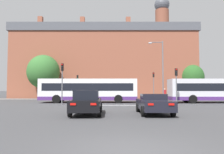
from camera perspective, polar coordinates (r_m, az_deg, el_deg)
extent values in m
plane|color=#3D3D3F|center=(6.23, 5.37, -18.67)|extent=(400.00, 400.00, 0.00)
cube|color=silver|center=(22.59, 1.61, -7.42)|extent=(9.75, 0.30, 0.01)
cube|color=gray|center=(37.18, 1.09, -5.76)|extent=(70.84, 2.50, 0.01)
cube|color=brown|center=(45.00, -1.72, 2.62)|extent=(34.97, 10.56, 12.46)
cube|color=#4C4F56|center=(46.24, -1.71, 11.29)|extent=(35.67, 10.98, 1.55)
cube|color=brown|center=(47.06, -17.93, 13.49)|extent=(0.90, 0.90, 2.10)
cube|color=brown|center=(45.45, -7.45, 13.96)|extent=(0.90, 0.90, 2.10)
cube|color=brown|center=(45.25, 4.51, 14.03)|extent=(0.90, 0.90, 2.10)
cube|color=brown|center=(49.49, 13.93, 12.60)|extent=(0.90, 0.90, 2.10)
cylinder|color=brown|center=(48.16, 13.22, 14.32)|extent=(2.79, 2.79, 4.18)
sphere|color=#4C4F56|center=(49.23, 13.17, 17.93)|extent=(3.09, 3.09, 3.09)
cube|color=black|center=(14.65, -6.33, -7.12)|extent=(1.96, 4.59, 0.68)
cube|color=black|center=(14.57, -6.33, -4.64)|extent=(1.63, 2.09, 0.59)
cylinder|color=black|center=(16.16, -9.04, -7.94)|extent=(0.24, 0.65, 0.64)
cylinder|color=black|center=(16.03, -2.75, -8.01)|extent=(0.24, 0.65, 0.64)
cylinder|color=black|center=(13.39, -10.65, -8.91)|extent=(0.24, 0.65, 0.64)
cylinder|color=black|center=(13.23, -3.04, -9.03)|extent=(0.24, 0.65, 0.64)
cube|color=red|center=(12.43, -9.86, -7.00)|extent=(0.32, 0.06, 0.12)
cube|color=red|center=(12.32, -4.60, -7.08)|extent=(0.32, 0.06, 0.12)
cube|color=black|center=(14.99, 11.12, -7.05)|extent=(1.91, 4.48, 0.65)
cube|color=black|center=(15.07, 11.02, -5.07)|extent=(1.63, 1.35, 0.38)
cylinder|color=black|center=(16.25, 7.05, -7.93)|extent=(0.22, 0.64, 0.64)
cylinder|color=black|center=(16.55, 13.35, -7.78)|extent=(0.22, 0.64, 0.64)
cylinder|color=black|center=(13.51, 8.40, -8.88)|extent=(0.22, 0.64, 0.64)
cylinder|color=black|center=(13.87, 15.92, -8.64)|extent=(0.22, 0.64, 0.64)
cube|color=red|center=(12.66, 10.37, -7.04)|extent=(0.32, 0.05, 0.12)
cube|color=red|center=(12.91, 15.53, -6.90)|extent=(0.32, 0.05, 0.12)
cube|color=silver|center=(27.31, -5.89, -3.24)|extent=(11.85, 2.47, 2.58)
cube|color=#4C2870|center=(27.33, -5.90, -5.48)|extent=(11.87, 2.49, 0.44)
cube|color=black|center=(27.31, -5.88, -2.64)|extent=(10.90, 2.50, 0.90)
cylinder|color=black|center=(28.37, 1.79, -5.56)|extent=(1.00, 0.28, 1.00)
cylinder|color=black|center=(26.00, 1.93, -5.77)|extent=(1.00, 0.28, 1.00)
cylinder|color=black|center=(29.12, -12.89, -5.42)|extent=(1.00, 0.28, 1.00)
cylinder|color=black|center=(26.81, -14.04, -5.60)|extent=(1.00, 0.28, 1.00)
cube|color=silver|center=(29.94, 26.70, -2.93)|extent=(12.44, 2.56, 2.56)
cube|color=#4C2870|center=(29.96, 26.75, -4.96)|extent=(12.46, 2.58, 0.44)
cube|color=black|center=(29.94, 26.68, -2.40)|extent=(11.44, 2.59, 0.90)
cylinder|color=black|center=(29.62, 18.96, -5.29)|extent=(1.00, 0.28, 1.00)
cylinder|color=black|center=(27.30, 20.62, -5.44)|extent=(1.00, 0.28, 1.00)
cylinder|color=slate|center=(37.11, -8.75, -3.22)|extent=(0.12, 0.12, 3.26)
cube|color=black|center=(37.17, -8.72, -0.10)|extent=(0.26, 0.20, 0.80)
sphere|color=black|center=(37.05, -8.75, 0.31)|extent=(0.17, 0.17, 0.17)
sphere|color=black|center=(37.04, -8.75, -0.08)|extent=(0.17, 0.17, 0.17)
sphere|color=#1ED14C|center=(37.03, -8.76, -0.48)|extent=(0.17, 0.17, 0.17)
cylinder|color=slate|center=(37.03, 11.10, -2.88)|extent=(0.12, 0.12, 3.67)
cube|color=black|center=(37.10, 11.06, 0.57)|extent=(0.26, 0.20, 0.80)
sphere|color=red|center=(36.99, 11.09, 0.98)|extent=(0.17, 0.17, 0.17)
sphere|color=black|center=(36.98, 11.10, 0.59)|extent=(0.17, 0.17, 0.17)
sphere|color=black|center=(36.96, 11.10, 0.19)|extent=(0.17, 0.17, 0.17)
cylinder|color=slate|center=(24.69, 16.76, -3.30)|extent=(0.12, 0.12, 3.13)
cube|color=black|center=(24.76, 16.69, 1.26)|extent=(0.26, 0.20, 0.80)
sphere|color=red|center=(24.66, 16.76, 1.88)|extent=(0.17, 0.17, 0.17)
sphere|color=black|center=(24.64, 16.77, 1.28)|extent=(0.17, 0.17, 0.17)
sphere|color=black|center=(24.62, 16.78, 0.69)|extent=(0.17, 0.17, 0.17)
cylinder|color=slate|center=(24.18, -12.64, -2.73)|extent=(0.12, 0.12, 3.66)
cube|color=black|center=(24.30, -12.58, 2.54)|extent=(0.26, 0.20, 0.80)
sphere|color=red|center=(24.20, -12.64, 3.17)|extent=(0.17, 0.17, 0.17)
sphere|color=black|center=(24.18, -12.64, 2.57)|extent=(0.17, 0.17, 0.17)
sphere|color=black|center=(24.15, -12.65, 1.96)|extent=(0.17, 0.17, 0.17)
cylinder|color=slate|center=(29.39, 13.44, 1.45)|extent=(0.16, 0.16, 8.01)
cylinder|color=slate|center=(29.78, 11.78, 8.88)|extent=(1.64, 0.10, 0.10)
ellipsoid|color=#B2B2B7|center=(29.60, 10.21, 8.73)|extent=(0.50, 0.36, 0.22)
cylinder|color=brown|center=(37.97, -3.81, -5.11)|extent=(0.13, 0.13, 0.79)
cylinder|color=brown|center=(38.12, -3.91, -5.11)|extent=(0.13, 0.13, 0.79)
cube|color=#232328|center=(38.03, -3.86, -4.04)|extent=(0.38, 0.46, 0.63)
sphere|color=tan|center=(38.02, -3.86, -3.39)|extent=(0.24, 0.24, 0.24)
cylinder|color=black|center=(38.71, -12.82, -5.00)|extent=(0.13, 0.13, 0.80)
cylinder|color=black|center=(38.75, -13.07, -4.99)|extent=(0.13, 0.13, 0.80)
cube|color=#336B38|center=(38.71, -12.93, -3.93)|extent=(0.40, 0.23, 0.64)
sphere|color=tan|center=(38.71, -12.92, -3.28)|extent=(0.24, 0.24, 0.24)
cylinder|color=black|center=(38.19, 13.79, -4.97)|extent=(0.13, 0.13, 0.85)
cylinder|color=black|center=(38.10, 14.00, -4.97)|extent=(0.13, 0.13, 0.85)
cube|color=#B21E23|center=(38.13, 13.88, -3.82)|extent=(0.44, 0.44, 0.68)
sphere|color=tan|center=(38.13, 13.87, -3.12)|extent=(0.26, 0.26, 0.26)
cylinder|color=#4C3823|center=(39.12, -17.29, -3.80)|extent=(0.36, 0.36, 2.32)
ellipsoid|color=#33662D|center=(39.23, -17.21, 1.31)|extent=(5.51, 5.51, 5.79)
cylinder|color=#4C3823|center=(42.87, 20.47, -3.84)|extent=(0.36, 0.36, 2.07)
ellipsoid|color=#285623|center=(42.92, 20.40, 0.03)|extent=(4.39, 4.39, 4.61)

